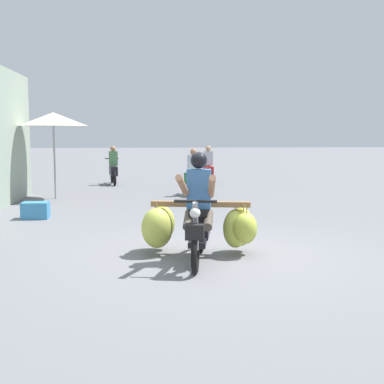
{
  "coord_description": "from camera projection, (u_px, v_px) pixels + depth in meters",
  "views": [
    {
      "loc": [
        -1.01,
        -7.3,
        1.83
      ],
      "look_at": [
        -0.27,
        0.74,
        0.9
      ],
      "focal_mm": 47.18,
      "sensor_mm": 36.0,
      "label": 1
    }
  ],
  "objects": [
    {
      "name": "motorbike_main_loaded",
      "position": [
        198.0,
        223.0,
        7.55
      ],
      "size": [
        1.81,
        1.91,
        1.58
      ],
      "color": "black",
      "rests_on": "ground"
    },
    {
      "name": "motorbike_distant_ahead_right",
      "position": [
        208.0,
        169.0,
        18.42
      ],
      "size": [
        0.5,
        1.62,
        1.4
      ],
      "color": "black",
      "rests_on": "ground"
    },
    {
      "name": "motorbike_distant_far_ahead",
      "position": [
        113.0,
        169.0,
        18.22
      ],
      "size": [
        0.53,
        1.61,
        1.4
      ],
      "color": "black",
      "rests_on": "ground"
    },
    {
      "name": "ground_plane",
      "position": [
        215.0,
        257.0,
        7.52
      ],
      "size": [
        120.0,
        120.0,
        0.0
      ],
      "primitive_type": "plane",
      "color": "slate"
    },
    {
      "name": "market_umbrella_near_shop",
      "position": [
        53.0,
        119.0,
        14.04
      ],
      "size": [
        1.92,
        1.92,
        2.43
      ],
      "color": "#99999E",
      "rests_on": "ground"
    },
    {
      "name": "motorbike_distant_ahead_left",
      "position": [
        194.0,
        177.0,
        14.92
      ],
      "size": [
        0.7,
        1.56,
        1.4
      ],
      "color": "black",
      "rests_on": "ground"
    },
    {
      "name": "produce_crate",
      "position": [
        35.0,
        210.0,
        10.93
      ],
      "size": [
        0.56,
        0.4,
        0.36
      ],
      "primitive_type": "cube",
      "color": "teal",
      "rests_on": "ground"
    }
  ]
}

